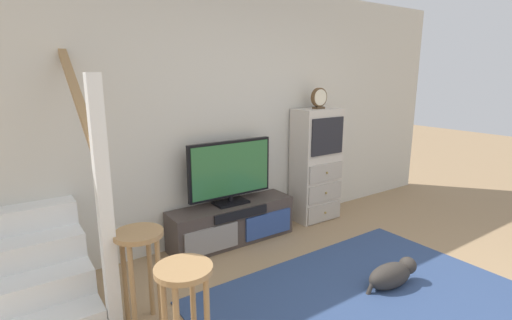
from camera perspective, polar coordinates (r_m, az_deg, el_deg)
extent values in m
cube|color=beige|center=(4.26, -2.17, 6.91)|extent=(6.40, 0.12, 2.70)
cube|color=navy|center=(3.36, 16.52, -19.82)|extent=(2.60, 1.80, 0.01)
cube|color=#423833|center=(4.16, -3.61, -9.39)|extent=(1.40, 0.36, 0.43)
cube|color=gray|center=(3.87, -6.62, -11.83)|extent=(0.59, 0.02, 0.26)
cube|color=#2D4784|center=(4.21, 1.90, -9.62)|extent=(0.59, 0.02, 0.26)
cube|color=black|center=(3.95, -2.19, -8.10)|extent=(0.63, 0.02, 0.09)
cube|color=black|center=(4.10, -3.80, -6.34)|extent=(0.36, 0.22, 0.02)
cylinder|color=black|center=(4.09, -3.81, -5.79)|extent=(0.05, 0.05, 0.06)
cube|color=black|center=(3.99, -3.88, -1.33)|extent=(0.96, 0.05, 0.60)
cube|color=#2D6B38|center=(3.97, -3.66, -1.41)|extent=(0.91, 0.01, 0.55)
cube|color=beige|center=(4.74, 8.95, -0.73)|extent=(0.58, 0.34, 1.38)
cube|color=#ADA497|center=(4.78, 10.21, -7.73)|extent=(0.53, 0.02, 0.21)
sphere|color=olive|center=(4.77, 10.36, -7.79)|extent=(0.03, 0.03, 0.03)
cube|color=#ADA497|center=(4.70, 10.33, -4.84)|extent=(0.53, 0.02, 0.21)
sphere|color=olive|center=(4.68, 10.49, -4.89)|extent=(0.03, 0.03, 0.03)
cube|color=#ADA497|center=(4.63, 10.46, -1.85)|extent=(0.53, 0.02, 0.21)
sphere|color=olive|center=(4.61, 10.62, -1.89)|extent=(0.03, 0.03, 0.03)
cube|color=#232328|center=(4.54, 10.68, 3.50)|extent=(0.49, 0.02, 0.43)
cube|color=#4C3823|center=(4.60, 9.37, 7.74)|extent=(0.13, 0.08, 0.02)
cylinder|color=brown|center=(4.60, 9.42, 9.26)|extent=(0.22, 0.04, 0.22)
cylinder|color=beige|center=(4.58, 9.65, 9.24)|extent=(0.19, 0.01, 0.19)
cube|color=white|center=(3.31, -31.14, -18.09)|extent=(0.90, 0.26, 0.38)
cube|color=white|center=(3.50, -31.64, -14.70)|extent=(0.90, 0.26, 0.57)
cube|color=white|center=(3.70, -32.09, -11.66)|extent=(0.90, 0.26, 0.76)
cube|color=white|center=(3.91, -32.47, -8.94)|extent=(0.90, 0.26, 0.95)
cube|color=white|center=(2.71, -21.68, -7.28)|extent=(0.09, 0.09, 1.80)
cube|color=#9E7547|center=(3.20, -25.64, 9.98)|extent=(0.06, 1.33, 0.99)
cylinder|color=#A37A4C|center=(2.59, -9.36, -21.39)|extent=(0.04, 0.04, 0.68)
cylinder|color=#A37A4C|center=(2.30, -10.83, -15.82)|extent=(0.34, 0.34, 0.03)
cylinder|color=#A37A4C|center=(2.85, -17.98, -18.32)|extent=(0.04, 0.04, 0.70)
cylinder|color=#A37A4C|center=(2.89, -14.28, -17.51)|extent=(0.04, 0.04, 0.70)
cylinder|color=#A37A4C|center=(3.00, -19.08, -16.64)|extent=(0.04, 0.04, 0.70)
cylinder|color=#A37A4C|center=(3.05, -15.57, -15.93)|extent=(0.04, 0.04, 0.70)
cylinder|color=#A37A4C|center=(2.78, -17.22, -10.53)|extent=(0.34, 0.34, 0.03)
ellipsoid|color=#332D28|center=(3.57, 19.44, -16.07)|extent=(0.46, 0.25, 0.22)
sphere|color=#332D28|center=(3.69, 21.78, -14.46)|extent=(0.15, 0.15, 0.15)
cylinder|color=#332D28|center=(3.45, 16.91, -17.58)|extent=(0.10, 0.05, 0.16)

